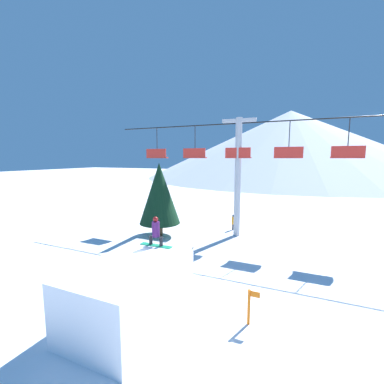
{
  "coord_description": "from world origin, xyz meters",
  "views": [
    {
      "loc": [
        4.62,
        -6.77,
        5.71
      ],
      "look_at": [
        -0.73,
        5.4,
        3.93
      ],
      "focal_mm": 24.0,
      "sensor_mm": 36.0,
      "label": 1
    }
  ],
  "objects_px": {
    "snowboarder": "(156,232)",
    "pine_tree_near": "(160,193)",
    "trail_marker": "(249,306)",
    "snow_ramp": "(132,291)",
    "distant_skier": "(233,222)"
  },
  "relations": [
    {
      "from": "snowboarder",
      "to": "distant_skier",
      "type": "distance_m",
      "value": 11.08
    },
    {
      "from": "snowboarder",
      "to": "pine_tree_near",
      "type": "distance_m",
      "value": 8.31
    },
    {
      "from": "snowboarder",
      "to": "pine_tree_near",
      "type": "bearing_deg",
      "value": 119.82
    },
    {
      "from": "pine_tree_near",
      "to": "trail_marker",
      "type": "bearing_deg",
      "value": -43.26
    },
    {
      "from": "snow_ramp",
      "to": "distant_skier",
      "type": "bearing_deg",
      "value": 88.44
    },
    {
      "from": "trail_marker",
      "to": "snow_ramp",
      "type": "bearing_deg",
      "value": -160.17
    },
    {
      "from": "snowboarder",
      "to": "trail_marker",
      "type": "xyz_separation_m",
      "value": [
        3.93,
        -0.38,
        -2.04
      ]
    },
    {
      "from": "snow_ramp",
      "to": "snowboarder",
      "type": "distance_m",
      "value": 2.43
    },
    {
      "from": "snowboarder",
      "to": "distant_skier",
      "type": "relative_size",
      "value": 1.14
    },
    {
      "from": "snowboarder",
      "to": "pine_tree_near",
      "type": "height_order",
      "value": "pine_tree_near"
    },
    {
      "from": "snow_ramp",
      "to": "pine_tree_near",
      "type": "distance_m",
      "value": 10.12
    },
    {
      "from": "trail_marker",
      "to": "distant_skier",
      "type": "height_order",
      "value": "trail_marker"
    },
    {
      "from": "snow_ramp",
      "to": "snowboarder",
      "type": "bearing_deg",
      "value": 92.27
    },
    {
      "from": "pine_tree_near",
      "to": "trail_marker",
      "type": "distance_m",
      "value": 11.33
    },
    {
      "from": "snow_ramp",
      "to": "trail_marker",
      "type": "xyz_separation_m",
      "value": [
        3.86,
        1.39,
        -0.39
      ]
    }
  ]
}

